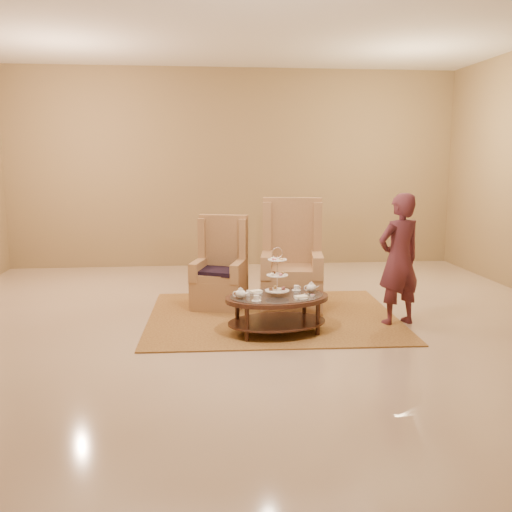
{
  "coord_description": "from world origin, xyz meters",
  "views": [
    {
      "loc": [
        -0.68,
        -6.31,
        1.92
      ],
      "look_at": [
        -0.01,
        0.2,
        0.8
      ],
      "focal_mm": 40.0,
      "sensor_mm": 36.0,
      "label": 1
    }
  ],
  "objects": [
    {
      "name": "person",
      "position": [
        1.63,
        -0.02,
        0.77
      ],
      "size": [
        0.65,
        0.53,
        1.54
      ],
      "rotation": [
        0.0,
        0.0,
        3.47
      ],
      "color": "#50222C",
      "rests_on": "ground"
    },
    {
      "name": "tea_table",
      "position": [
        0.18,
        -0.25,
        0.35
      ],
      "size": [
        1.28,
        0.99,
        0.97
      ],
      "rotation": [
        0.0,
        0.0,
        0.17
      ],
      "color": "black",
      "rests_on": "ground"
    },
    {
      "name": "ground",
      "position": [
        0.0,
        0.0,
        0.0
      ],
      "size": [
        8.0,
        8.0,
        0.0
      ],
      "primitive_type": "plane",
      "color": "#C0A98F",
      "rests_on": "ground"
    },
    {
      "name": "rug",
      "position": [
        0.22,
        0.43,
        0.01
      ],
      "size": [
        3.09,
        2.61,
        0.02
      ],
      "rotation": [
        0.0,
        0.0,
        -0.03
      ],
      "color": "#A17B39",
      "rests_on": "ground"
    },
    {
      "name": "armchair_right",
      "position": [
        0.53,
        0.86,
        0.48
      ],
      "size": [
        0.88,
        0.91,
        1.42
      ],
      "rotation": [
        0.0,
        0.0,
        -0.16
      ],
      "color": "#A67A4E",
      "rests_on": "ground"
    },
    {
      "name": "armchair_left",
      "position": [
        -0.39,
        1.03,
        0.4
      ],
      "size": [
        0.8,
        0.82,
        1.19
      ],
      "rotation": [
        0.0,
        0.0,
        -0.28
      ],
      "color": "#A67A4E",
      "rests_on": "ground"
    },
    {
      "name": "wall_back",
      "position": [
        0.0,
        4.0,
        1.75
      ],
      "size": [
        8.0,
        0.04,
        3.5
      ],
      "primitive_type": "cube",
      "color": "#90774E",
      "rests_on": "ground"
    },
    {
      "name": "ceiling",
      "position": [
        0.0,
        0.0,
        0.0
      ],
      "size": [
        8.0,
        8.0,
        0.02
      ],
      "primitive_type": "cube",
      "color": "beige",
      "rests_on": "ground"
    }
  ]
}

